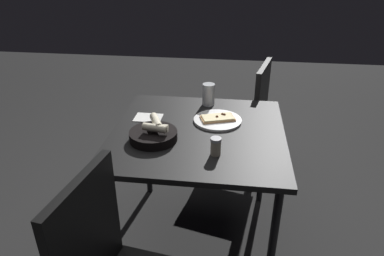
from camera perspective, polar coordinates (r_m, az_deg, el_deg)
ground at (r=2.38m, az=0.85°, el=-16.86°), size 8.00×8.00×0.00m
dining_table at (r=1.96m, az=0.99°, el=-2.30°), size 0.94×0.94×0.76m
pizza_plate at (r=2.03m, az=4.16°, el=1.36°), size 0.28×0.28×0.04m
bread_basket at (r=1.83m, az=-6.16°, el=-0.98°), size 0.25×0.25×0.11m
beer_glass at (r=2.23m, az=2.69°, el=5.25°), size 0.08×0.08×0.14m
pepper_shaker at (r=1.70m, az=3.85°, el=-3.13°), size 0.05×0.05×0.09m
napkin at (r=2.09m, az=-7.07°, el=1.67°), size 0.16×0.12×0.00m
chair_near at (r=2.74m, az=8.58°, el=2.26°), size 0.53×0.53×0.91m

